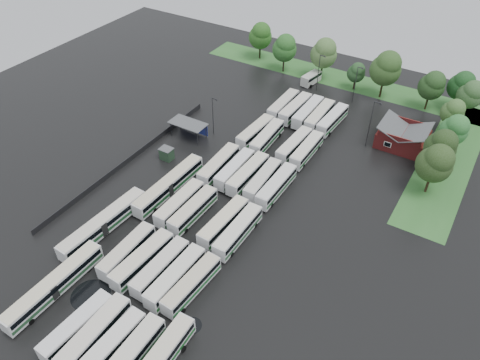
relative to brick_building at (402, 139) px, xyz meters
The scene contains 58 objects.
ground 49.08m from the brick_building, 119.30° to the right, with size 160.00×160.00×0.00m, color black.
brick_building is the anchor object (origin of this frame).
wash_shed 46.14m from the brick_building, 153.27° to the right, with size 8.20×4.20×3.58m.
utility_hut 50.26m from the brick_building, 143.11° to the right, with size 2.70×2.20×2.62m.
grass_strip_north 31.19m from the brick_building, 134.96° to the left, with size 80.00×10.00×0.01m, color #326E2C.
grass_strip_east 10.17m from the brick_building, ahead, with size 10.00×50.00×0.01m, color #326E2C.
west_fence 57.83m from the brick_building, 143.04° to the right, with size 0.10×50.00×1.20m, color #2D2D30.
bus_r0c1 73.46m from the brick_building, 109.94° to the right, with size 3.05×11.76×3.24m.
bus_r0c2 72.16m from the brick_building, 107.81° to the right, with size 2.90×12.37×3.43m.
bus_r0c3 71.47m from the brick_building, 105.36° to the right, with size 2.77×11.72×3.25m.
bus_r0c4 70.54m from the brick_building, 102.88° to the right, with size 2.91×12.34×3.42m.
bus_r1c0 61.97m from the brick_building, 117.47° to the right, with size 2.72×11.68×3.24m.
bus_r1c1 60.63m from the brick_building, 114.55° to the right, with size 3.20×12.42×3.42m.
bus_r1c2 59.01m from the brick_building, 111.72° to the right, with size 2.71×11.82×3.28m.
bus_r1c3 58.19m from the brick_building, 108.69° to the right, with size 2.83×12.27×3.40m.
bus_r1c4 57.15m from the brick_building, 106.00° to the right, with size 3.05×11.75×3.24m.
bus_r2c0 50.13m from the brick_building, 124.31° to the right, with size 2.56×11.89×3.31m.
bus_r2c1 48.60m from the brick_building, 121.19° to the right, with size 2.68×11.76×3.26m.
bus_r2c3 45.42m from the brick_building, 114.57° to the right, with size 3.03×12.15×3.36m.
bus_r2c4 44.69m from the brick_building, 110.40° to the right, with size 2.62×12.21×3.40m.
bus_r3c0 40.12m from the brick_building, 135.26° to the right, with size 2.99×12.27×3.39m.
bus_r3c1 37.38m from the brick_building, 132.17° to the right, with size 2.62×11.73×3.26m.
bus_r3c2 35.45m from the brick_building, 128.51° to the right, with size 2.74×12.17×3.38m.
bus_r3c3 33.51m from the brick_building, 124.07° to the right, with size 2.91×11.70×3.23m.
bus_r3c4 32.08m from the brick_building, 119.20° to the right, with size 2.65×12.06×3.35m.
bus_r4c0 31.60m from the brick_building, 153.40° to the right, with size 3.05×11.89×3.28m.
bus_r4c1 29.01m from the brick_building, 149.59° to the right, with size 3.01×11.98×3.31m.
bus_r4c3 23.55m from the brick_building, 142.93° to the right, with size 2.95×11.83×3.27m.
bus_r4c4 21.35m from the brick_building, 137.49° to the right, with size 2.49×11.65×3.24m.
bus_r5c0 28.31m from the brick_building, behind, with size 2.64×12.06×3.35m.
bus_r5c1 25.12m from the brick_building, behind, with size 2.95×12.31×3.41m.
bus_r5c2 21.90m from the brick_building, behind, with size 2.65×12.31×3.43m.
bus_r5c3 18.93m from the brick_building, behind, with size 2.69×12.10×3.36m.
bus_r5c4 15.81m from the brick_building, behind, with size 3.06×11.96×3.30m.
artic_bus_west_a 73.81m from the brick_building, 116.77° to the right, with size 2.67×17.60×3.26m.
artic_bus_west_b 50.67m from the brick_building, 130.73° to the right, with size 2.86×18.00×3.33m.
artic_bus_west_c 63.72m from the brick_building, 124.66° to the right, with size 3.45×18.29×3.38m.
minibus 32.61m from the brick_building, 151.25° to the left, with size 3.38×6.69×2.79m.
tree_north_0 52.48m from the brick_building, 155.27° to the left, with size 6.49×6.49×10.75m.
tree_north_1 42.32m from the brick_building, 154.49° to the left, with size 6.48×6.48×10.74m.
tree_north_2 34.14m from the brick_building, 144.29° to the left, with size 6.89×6.89×11.42m.
tree_north_3 25.88m from the brick_building, 133.71° to the left, with size 4.53×4.53×7.50m.
tree_north_4 21.88m from the brick_building, 120.32° to the left, with size 7.52×7.52×12.45m.
tree_north_5 18.78m from the brick_building, 87.96° to the left, with size 6.12×6.12×10.13m.
tree_north_6 23.19m from the brick_building, 73.40° to the left, with size 6.09×6.09×10.08m.
tree_east_0 16.30m from the brick_building, 55.64° to the right, with size 6.69×6.69×11.08m.
tree_east_1 11.24m from the brick_building, 35.72° to the right, with size 6.20×6.20×10.27m.
tree_east_2 10.34m from the brick_building, 13.35° to the left, with size 5.78×5.78×9.58m.
tree_east_3 13.33m from the brick_building, 55.58° to the left, with size 5.11×5.11×8.47m.
tree_east_4 21.46m from the brick_building, 64.28° to the left, with size 5.87×5.87×9.72m.
lamp_post_ne 8.73m from the brick_building, 148.00° to the right, with size 1.69×0.33×10.98m.
lamp_post_nw 41.07m from the brick_building, 155.19° to the right, with size 1.40×0.27×9.08m.
lamp_post_back_w 28.89m from the brick_building, 153.29° to the left, with size 1.51×0.29×9.80m.
lamp_post_back_e 20.04m from the brick_building, 142.26° to the left, with size 1.47×0.29×9.55m.
puddle_0 69.69m from the brick_building, 114.21° to the right, with size 6.05×6.05×0.01m, color black.
puddle_2 49.89m from the brick_building, 130.43° to the right, with size 7.42×7.42×0.01m, color black.
puddle_3 50.66m from the brick_building, 111.63° to the right, with size 5.04×5.04×0.01m, color black.
puddle_4 61.06m from the brick_building, 101.67° to the right, with size 2.94×2.94×0.01m, color black.
Camera 1 is at (37.57, -46.10, 58.68)m, focal length 35.00 mm.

